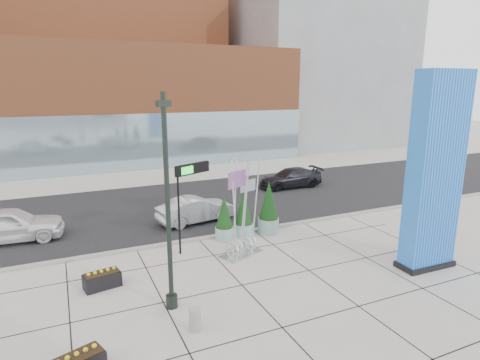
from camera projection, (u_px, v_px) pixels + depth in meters
name	position (u px, v px, depth m)	size (l,w,h in m)	color
ground	(208.00, 279.00, 15.57)	(160.00, 160.00, 0.00)	#9E9991
street_asphalt	(152.00, 209.00, 24.44)	(80.00, 12.00, 0.02)	black
curb_edge	(179.00, 242.00, 19.11)	(80.00, 0.30, 0.12)	gray
tower_podium	(121.00, 106.00, 38.67)	(34.00, 10.00, 11.00)	#A3552F
tower_glass_front	(132.00, 143.00, 35.09)	(34.00, 0.60, 5.00)	#8CA5B2
building_grey_parking	(310.00, 73.00, 52.37)	(20.00, 18.00, 18.00)	slate
blue_pylon	(434.00, 176.00, 15.83)	(2.41, 1.12, 7.94)	#0C3DB7
lamp_post	(169.00, 225.00, 12.93)	(0.48, 0.39, 7.16)	black
public_art_sculpture	(242.00, 230.00, 17.60)	(2.14, 1.62, 4.36)	silver
concrete_bollard	(195.00, 319.00, 12.23)	(0.38, 0.38, 0.73)	gray
overhead_street_sign	(193.00, 178.00, 17.43)	(1.79, 0.91, 3.99)	black
round_planter_east	(269.00, 208.00, 20.33)	(1.07, 1.07, 2.68)	#7FACA3
round_planter_mid	(244.00, 215.00, 19.80)	(0.95, 0.95, 2.37)	#7FACA3
round_planter_west	(224.00, 219.00, 19.40)	(0.90, 0.90, 2.24)	#7FACA3
box_planter_north	(102.00, 279.00, 14.86)	(1.40, 0.88, 0.71)	black
car_white_west	(9.00, 225.00, 19.17)	(1.96, 4.88, 1.66)	white
car_silver_mid	(196.00, 210.00, 21.97)	(1.49, 4.28, 1.41)	#B1B5B9
car_dark_east	(290.00, 178.00, 29.62)	(1.95, 4.80, 1.39)	black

